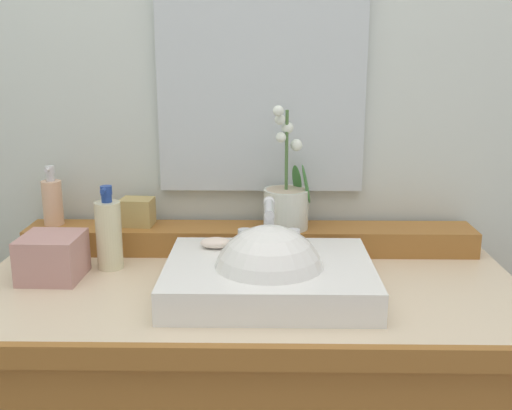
% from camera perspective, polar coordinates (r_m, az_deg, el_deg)
% --- Properties ---
extents(wall_back, '(3.10, 0.20, 2.43)m').
position_cam_1_polar(wall_back, '(1.66, -0.42, 9.33)').
color(wall_back, silver).
rests_on(wall_back, ground).
extents(back_ledge, '(1.13, 0.12, 0.06)m').
position_cam_1_polar(back_ledge, '(1.54, -0.55, -3.18)').
color(back_ledge, '#986029').
rests_on(back_ledge, vanity_cabinet).
extents(sink_basin, '(0.43, 0.34, 0.27)m').
position_cam_1_polar(sink_basin, '(1.28, 1.24, -7.00)').
color(sink_basin, white).
rests_on(sink_basin, vanity_cabinet).
extents(soap_bar, '(0.07, 0.04, 0.02)m').
position_cam_1_polar(soap_bar, '(1.36, -3.81, -3.57)').
color(soap_bar, beige).
rests_on(soap_bar, sink_basin).
extents(potted_plant, '(0.12, 0.11, 0.31)m').
position_cam_1_polar(potted_plant, '(1.51, 2.88, 0.36)').
color(potted_plant, silver).
rests_on(potted_plant, back_ledge).
extents(soap_dispenser, '(0.05, 0.05, 0.15)m').
position_cam_1_polar(soap_dispenser, '(1.62, -18.62, 0.37)').
color(soap_dispenser, '#E4B38F').
rests_on(soap_dispenser, back_ledge).
extents(trinket_box, '(0.09, 0.07, 0.07)m').
position_cam_1_polar(trinket_box, '(1.57, -11.11, -0.64)').
color(trinket_box, tan).
rests_on(trinket_box, back_ledge).
extents(lotion_bottle, '(0.06, 0.06, 0.20)m').
position_cam_1_polar(lotion_bottle, '(1.45, -13.69, -2.61)').
color(lotion_bottle, beige).
rests_on(lotion_bottle, vanity_cabinet).
extents(tissue_box, '(0.13, 0.13, 0.10)m').
position_cam_1_polar(tissue_box, '(1.43, -18.63, -4.66)').
color(tissue_box, tan).
rests_on(tissue_box, vanity_cabinet).
extents(mirror, '(0.52, 0.02, 0.62)m').
position_cam_1_polar(mirror, '(1.54, 0.50, 12.74)').
color(mirror, silver).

